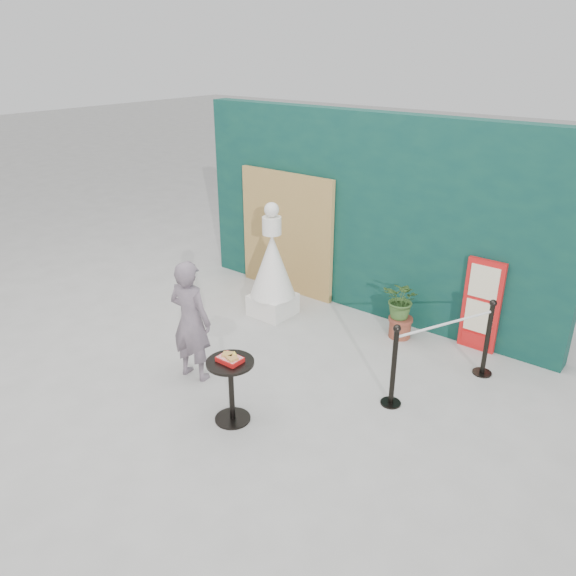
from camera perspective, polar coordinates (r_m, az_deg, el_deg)
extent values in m
plane|color=#ADAAA5|center=(6.84, -6.33, -10.91)|extent=(60.00, 60.00, 0.00)
cube|color=#0A312E|center=(8.50, 8.21, 7.26)|extent=(6.00, 0.30, 3.00)
cube|color=tan|center=(9.23, -0.17, 5.58)|extent=(1.80, 0.08, 2.00)
imported|color=slate|center=(6.91, -9.86, -3.30)|extent=(0.61, 0.45, 1.55)
cube|color=red|center=(7.91, 19.05, -1.71)|extent=(0.50, 0.06, 1.30)
cube|color=beige|center=(7.74, 19.30, 0.55)|extent=(0.38, 0.02, 0.45)
cube|color=beige|center=(7.94, 18.82, -2.77)|extent=(0.38, 0.02, 0.45)
cube|color=red|center=(8.10, 18.50, -4.99)|extent=(0.38, 0.02, 0.18)
cube|color=silver|center=(8.66, -1.56, -1.66)|extent=(0.59, 0.59, 0.32)
cone|color=silver|center=(8.40, -1.61, 2.34)|extent=(0.69, 0.69, 0.97)
cylinder|color=white|center=(8.20, -1.66, 6.35)|extent=(0.28, 0.28, 0.26)
sphere|color=white|center=(8.13, -1.68, 7.95)|extent=(0.22, 0.22, 0.22)
cylinder|color=black|center=(6.47, -5.63, -13.05)|extent=(0.40, 0.40, 0.02)
cylinder|color=black|center=(6.27, -5.76, -10.48)|extent=(0.06, 0.06, 0.72)
cylinder|color=black|center=(6.07, -5.90, -7.55)|extent=(0.52, 0.52, 0.03)
cube|color=red|center=(6.05, -5.92, -7.23)|extent=(0.26, 0.19, 0.05)
cube|color=red|center=(6.03, -5.93, -7.00)|extent=(0.24, 0.17, 0.00)
cube|color=#DAB94F|center=(6.06, -6.15, -6.72)|extent=(0.15, 0.14, 0.02)
cube|color=#C88B49|center=(5.98, -5.72, -7.11)|extent=(0.13, 0.13, 0.02)
cone|color=yellow|center=(6.04, -5.47, -6.61)|extent=(0.06, 0.06, 0.06)
cylinder|color=brown|center=(8.17, 11.29, -4.06)|extent=(0.31, 0.31, 0.26)
cylinder|color=brown|center=(8.10, 11.37, -3.12)|extent=(0.34, 0.34, 0.04)
imported|color=#385B27|center=(7.97, 11.55, -1.16)|extent=(0.51, 0.44, 0.57)
cylinder|color=black|center=(6.79, 10.37, -11.40)|extent=(0.24, 0.24, 0.02)
cylinder|color=black|center=(6.53, 10.67, -8.02)|extent=(0.06, 0.06, 0.96)
sphere|color=black|center=(6.28, 11.02, -4.06)|extent=(0.09, 0.09, 0.09)
cylinder|color=black|center=(7.64, 19.09, -8.13)|extent=(0.24, 0.24, 0.02)
cylinder|color=black|center=(7.41, 19.57, -5.03)|extent=(0.06, 0.06, 0.96)
sphere|color=black|center=(7.19, 20.12, -1.46)|extent=(0.09, 0.09, 0.09)
cylinder|color=silver|center=(6.76, 15.78, -3.51)|extent=(0.63, 1.31, 0.03)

